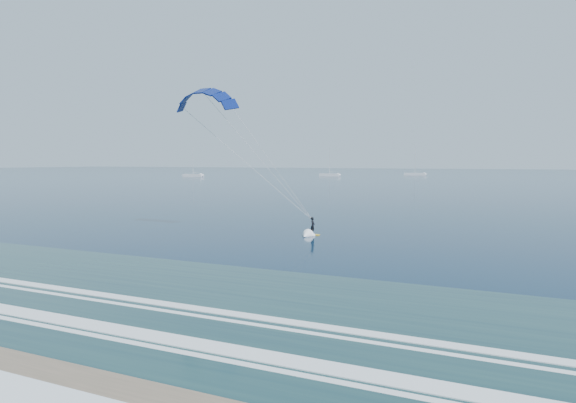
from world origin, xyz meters
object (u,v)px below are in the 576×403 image
Objects in this scene: kitesurfer_rig at (255,154)px; sailboat_2 at (415,174)px; sailboat_0 at (193,175)px; sailboat_1 at (330,175)px.

kitesurfer_rig reaches higher than sailboat_2.
sailboat_0 is 105.11m from sailboat_2.
sailboat_2 reaches higher than sailboat_0.
sailboat_0 is at bearing -144.23° from sailboat_2.
sailboat_2 is at bearing 41.67° from sailboat_1.
sailboat_0 reaches higher than sailboat_1.
sailboat_0 is at bearing 127.25° from kitesurfer_rig.
sailboat_1 is 43.98m from sailboat_2.
kitesurfer_rig is at bearing -71.93° from sailboat_1.
sailboat_2 is at bearing 35.77° from sailboat_0.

